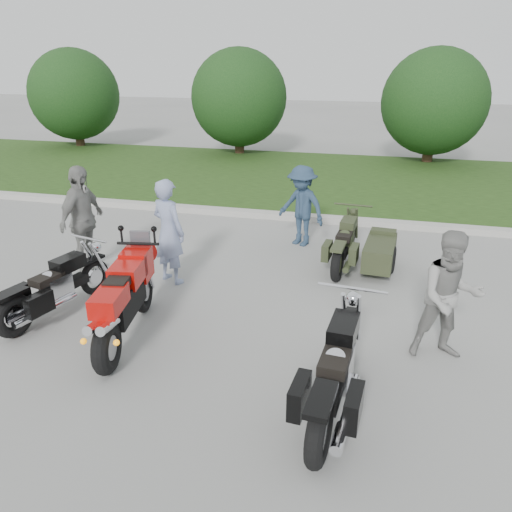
% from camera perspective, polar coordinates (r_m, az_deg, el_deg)
% --- Properties ---
extents(ground, '(80.00, 80.00, 0.00)m').
position_cam_1_polar(ground, '(6.94, -8.83, -10.44)').
color(ground, '#9C9C97').
rests_on(ground, ground).
extents(curb, '(60.00, 0.30, 0.15)m').
position_cam_1_polar(curb, '(12.16, 2.01, 4.67)').
color(curb, '#B0AEA6').
rests_on(curb, ground).
extents(grass_strip, '(60.00, 8.00, 0.14)m').
position_cam_1_polar(grass_strip, '(16.10, 5.21, 8.90)').
color(grass_strip, '#3A6021').
rests_on(grass_strip, ground).
extents(tree_far_left, '(3.60, 3.60, 4.00)m').
position_cam_1_polar(tree_far_left, '(22.63, -20.06, 16.94)').
color(tree_far_left, '#3F2B1C').
rests_on(tree_far_left, ground).
extents(tree_mid_left, '(3.60, 3.60, 4.00)m').
position_cam_1_polar(tree_mid_left, '(19.67, -1.96, 17.61)').
color(tree_mid_left, '#3F2B1C').
rests_on(tree_mid_left, ground).
extents(tree_mid_right, '(3.60, 3.60, 4.00)m').
position_cam_1_polar(tree_mid_right, '(18.97, 19.72, 16.25)').
color(tree_mid_right, '#3F2B1C').
rests_on(tree_mid_right, ground).
extents(sportbike_red, '(0.66, 2.28, 1.09)m').
position_cam_1_polar(sportbike_red, '(6.98, -14.85, -4.72)').
color(sportbike_red, black).
rests_on(sportbike_red, ground).
extents(cruiser_left, '(0.65, 2.12, 0.83)m').
position_cam_1_polar(cruiser_left, '(8.07, -22.27, -3.66)').
color(cruiser_left, black).
rests_on(cruiser_left, ground).
extents(cruiser_right, '(0.47, 2.42, 0.93)m').
position_cam_1_polar(cruiser_right, '(5.59, 9.07, -13.43)').
color(cruiser_right, black).
rests_on(cruiser_right, ground).
extents(cruiser_sidecar, '(1.13, 2.14, 0.82)m').
position_cam_1_polar(cruiser_sidecar, '(9.32, 12.32, 0.69)').
color(cruiser_sidecar, black).
rests_on(cruiser_sidecar, ground).
extents(person_stripe, '(0.78, 0.67, 1.82)m').
position_cam_1_polar(person_stripe, '(8.58, -9.94, 2.75)').
color(person_stripe, '#8B97BD').
rests_on(person_stripe, ground).
extents(person_grey, '(0.96, 0.81, 1.73)m').
position_cam_1_polar(person_grey, '(6.75, 21.27, -4.37)').
color(person_grey, gray).
rests_on(person_grey, ground).
extents(person_denim, '(1.23, 1.03, 1.66)m').
position_cam_1_polar(person_denim, '(10.26, 5.23, 5.70)').
color(person_denim, navy).
rests_on(person_denim, ground).
extents(person_back, '(0.53, 1.16, 1.94)m').
position_cam_1_polar(person_back, '(9.38, -19.23, 3.89)').
color(person_back, gray).
rests_on(person_back, ground).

